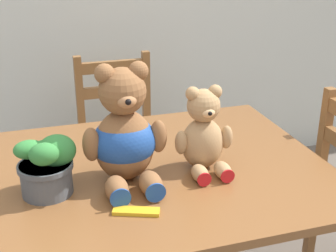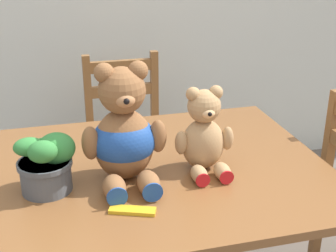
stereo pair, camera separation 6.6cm
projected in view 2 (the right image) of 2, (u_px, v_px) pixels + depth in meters
dining_table at (163, 188)px, 1.74m from camera, size 1.19×1.00×0.70m
wooden_chair_behind at (127, 141)px, 2.54m from camera, size 0.41×0.41×0.89m
teddy_bear_left at (124, 135)px, 1.55m from camera, size 0.28×0.29×0.41m
teddy_bear_right at (204, 135)px, 1.63m from camera, size 0.21×0.21×0.31m
potted_plant at (47, 162)px, 1.51m from camera, size 0.19×0.18×0.20m
chocolate_bar at (132, 210)px, 1.42m from camera, size 0.15×0.09×0.01m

